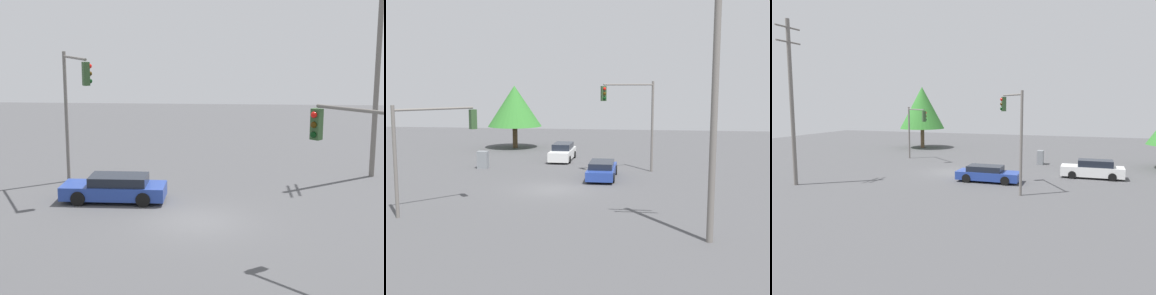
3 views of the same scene
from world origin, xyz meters
TOP-DOWN VIEW (x-y plane):
  - ground_plane at (0.00, 0.00)m, footprint 80.00×80.00m
  - sedan_blue at (-2.75, -3.94)m, footprint 1.94×4.77m
  - traffic_signal_main at (-4.86, -6.29)m, footprint 3.80×2.31m
  - traffic_signal_cross at (5.15, 5.97)m, footprint 3.17×3.42m
  - utility_pole_tall at (-8.36, 9.05)m, footprint 2.20×0.28m

SIDE VIEW (x-z plane):
  - ground_plane at x=0.00m, z-range 0.00..0.00m
  - sedan_blue at x=-2.75m, z-range -0.01..1.22m
  - traffic_signal_cross at x=5.15m, z-range 1.08..6.63m
  - traffic_signal_main at x=-4.86m, z-range 1.25..8.00m
  - utility_pole_tall at x=-8.36m, z-range 0.31..12.10m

